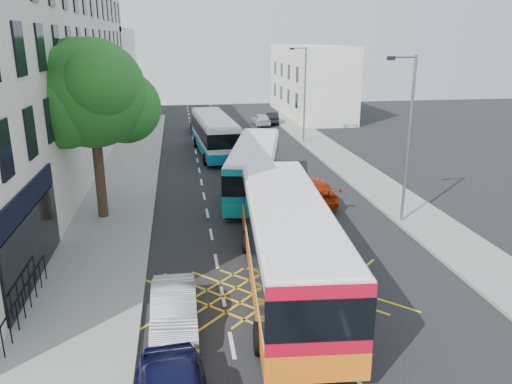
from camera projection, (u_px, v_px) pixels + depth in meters
name	position (u px, v px, depth m)	size (l,w,h in m)	color
pavement_left	(104.00, 217.00, 25.57)	(5.00, 70.00, 0.15)	gray
pavement_right	(398.00, 202.00, 27.94)	(3.00, 70.00, 0.15)	gray
terrace_main	(25.00, 73.00, 31.73)	(8.30, 45.00, 13.50)	beige
terrace_far	(97.00, 71.00, 61.04)	(8.00, 20.00, 10.00)	silver
building_right	(310.00, 81.00, 58.43)	(6.00, 18.00, 8.00)	silver
street_tree	(92.00, 95.00, 23.70)	(6.30, 5.70, 8.80)	#382619
lamp_near	(407.00, 132.00, 23.57)	(1.45, 0.15, 8.00)	slate
lamp_far	(304.00, 90.00, 42.44)	(1.45, 0.15, 8.00)	slate
railings	(23.00, 303.00, 16.05)	(0.08, 5.60, 1.14)	black
bus_near	(288.00, 243.00, 18.05)	(3.75, 12.16, 3.37)	silver
bus_mid	(255.00, 168.00, 29.27)	(4.83, 10.89, 2.98)	silver
bus_far	(214.00, 134.00, 39.51)	(3.19, 10.84, 3.01)	silver
parked_car_silver	(174.00, 310.00, 15.72)	(1.41, 4.04, 1.33)	#929398
red_hatchback	(311.00, 190.00, 27.97)	(1.97, 4.86, 1.41)	#A12306
distant_car_grey	(203.00, 125.00, 48.98)	(2.36, 5.13, 1.42)	#3C3E44
distant_car_silver	(261.00, 119.00, 52.62)	(1.50, 3.74, 1.27)	#B5B9BE
distant_car_dark	(272.00, 118.00, 53.78)	(1.32, 3.78, 1.25)	black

